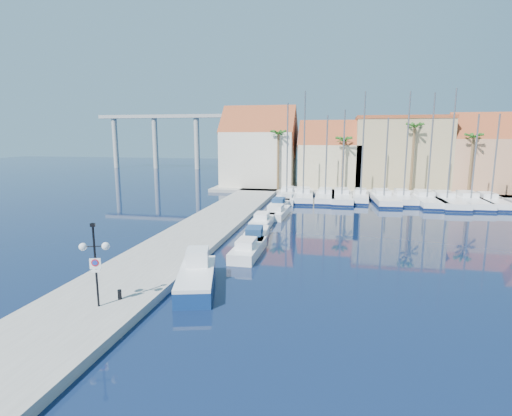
{
  "coord_description": "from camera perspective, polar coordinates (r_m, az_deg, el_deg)",
  "views": [
    {
      "loc": [
        3.39,
        -20.51,
        9.06
      ],
      "look_at": [
        -3.32,
        11.88,
        3.0
      ],
      "focal_mm": 28.0,
      "sensor_mm": 36.0,
      "label": 1
    }
  ],
  "objects": [
    {
      "name": "motorboat_west_5",
      "position": [
        54.53,
        4.49,
        1.33
      ],
      "size": [
        2.23,
        6.12,
        1.4
      ],
      "rotation": [
        0.0,
        0.0,
        0.05
      ],
      "color": "white",
      "rests_on": "ground"
    },
    {
      "name": "motorboat_west_6",
      "position": [
        60.2,
        5.4,
        2.17
      ],
      "size": [
        2.21,
        5.92,
        1.4
      ],
      "rotation": [
        0.0,
        0.0,
        -0.06
      ],
      "color": "white",
      "rests_on": "ground"
    },
    {
      "name": "sailboat_5",
      "position": [
        57.47,
        17.68,
        1.38
      ],
      "size": [
        3.73,
        11.2,
        11.31
      ],
      "rotation": [
        0.0,
        0.0,
        0.08
      ],
      "color": "white",
      "rests_on": "ground"
    },
    {
      "name": "palm_1",
      "position": [
        62.52,
        12.42,
        9.3
      ],
      "size": [
        2.6,
        2.6,
        9.15
      ],
      "color": "brown",
      "rests_on": "shore_north"
    },
    {
      "name": "motorboat_west_1",
      "position": [
        34.4,
        -0.14,
        -4.01
      ],
      "size": [
        2.35,
        5.96,
        1.4
      ],
      "rotation": [
        0.0,
        0.0,
        0.08
      ],
      "color": "white",
      "rests_on": "ground"
    },
    {
      "name": "sailboat_0",
      "position": [
        57.95,
        4.45,
        1.98
      ],
      "size": [
        2.66,
        8.81,
        13.43
      ],
      "rotation": [
        0.0,
        0.0,
        0.04
      ],
      "color": "white",
      "rests_on": "ground"
    },
    {
      "name": "motorboat_west_3",
      "position": [
        45.07,
        3.06,
        -0.57
      ],
      "size": [
        2.26,
        6.35,
        1.4
      ],
      "rotation": [
        0.0,
        0.0,
        -0.04
      ],
      "color": "white",
      "rests_on": "ground"
    },
    {
      "name": "building_0",
      "position": [
        68.87,
        0.49,
        8.27
      ],
      "size": [
        12.3,
        9.0,
        13.5
      ],
      "color": "beige",
      "rests_on": "shore_north"
    },
    {
      "name": "sailboat_9",
      "position": [
        59.64,
        28.15,
        0.95
      ],
      "size": [
        3.0,
        11.26,
        11.67
      ],
      "rotation": [
        0.0,
        0.0,
        -0.0
      ],
      "color": "white",
      "rests_on": "ground"
    },
    {
      "name": "motorboat_west_4",
      "position": [
        50.05,
        3.36,
        0.53
      ],
      "size": [
        2.13,
        6.11,
        1.4
      ],
      "rotation": [
        0.0,
        0.0,
        -0.03
      ],
      "color": "white",
      "rests_on": "ground"
    },
    {
      "name": "sailboat_10",
      "position": [
        60.04,
        30.34,
        0.83
      ],
      "size": [
        2.62,
        9.7,
        11.68
      ],
      "rotation": [
        0.0,
        0.0,
        0.01
      ],
      "color": "white",
      "rests_on": "ground"
    },
    {
      "name": "shore_north",
      "position": [
        69.39,
        17.09,
        2.63
      ],
      "size": [
        54.0,
        16.0,
        0.5
      ],
      "primitive_type": "cube",
      "color": "gray",
      "rests_on": "ground"
    },
    {
      "name": "sailboat_6",
      "position": [
        58.38,
        20.22,
        1.44
      ],
      "size": [
        2.84,
        9.32,
        14.68
      ],
      "rotation": [
        0.0,
        0.0,
        0.04
      ],
      "color": "white",
      "rests_on": "ground"
    },
    {
      "name": "palm_3",
      "position": [
        65.23,
        28.64,
        8.74
      ],
      "size": [
        2.6,
        2.6,
        9.65
      ],
      "color": "brown",
      "rests_on": "shore_north"
    },
    {
      "name": "sailboat_8",
      "position": [
        58.37,
        25.43,
        1.03
      ],
      "size": [
        3.4,
        11.76,
        14.81
      ],
      "rotation": [
        0.0,
        0.0,
        0.03
      ],
      "color": "white",
      "rests_on": "ground"
    },
    {
      "name": "palm_2",
      "position": [
        63.41,
        21.72,
        10.53
      ],
      "size": [
        2.6,
        2.6,
        11.15
      ],
      "color": "brown",
      "rests_on": "shore_north"
    },
    {
      "name": "motorboat_west_2",
      "position": [
        40.58,
        0.97,
        -1.78
      ],
      "size": [
        1.91,
        5.78,
        1.4
      ],
      "rotation": [
        0.0,
        0.0,
        0.01
      ],
      "color": "white",
      "rests_on": "ground"
    },
    {
      "name": "sailboat_4",
      "position": [
        57.6,
        14.71,
        1.66
      ],
      "size": [
        2.67,
        8.36,
        14.76
      ],
      "rotation": [
        0.0,
        0.0,
        -0.06
      ],
      "color": "white",
      "rests_on": "ground"
    },
    {
      "name": "ground",
      "position": [
        22.68,
        2.18,
        -13.17
      ],
      "size": [
        260.0,
        260.0,
        0.0
      ],
      "primitive_type": "plane",
      "color": "black",
      "rests_on": "ground"
    },
    {
      "name": "fishing_boat",
      "position": [
        24.54,
        -8.49,
        -9.64
      ],
      "size": [
        3.55,
        6.38,
        2.12
      ],
      "rotation": [
        0.0,
        0.0,
        0.27
      ],
      "color": "navy",
      "rests_on": "ground"
    },
    {
      "name": "palm_0",
      "position": [
        63.21,
        3.21,
        10.38
      ],
      "size": [
        2.6,
        2.6,
        10.15
      ],
      "color": "brown",
      "rests_on": "shore_north"
    },
    {
      "name": "building_1",
      "position": [
        67.63,
        10.59,
        7.02
      ],
      "size": [
        10.3,
        8.0,
        11.0
      ],
      "color": "#C6B48B",
      "rests_on": "shore_north"
    },
    {
      "name": "sailboat_2",
      "position": [
        56.85,
        9.86,
        1.65
      ],
      "size": [
        2.7,
        9.77,
        11.68
      ],
      "rotation": [
        0.0,
        0.0,
        0.01
      ],
      "color": "white",
      "rests_on": "ground"
    },
    {
      "name": "sailboat_7",
      "position": [
        58.29,
        23.08,
        1.19
      ],
      "size": [
        3.31,
        11.65,
        14.37
      ],
      "rotation": [
        0.0,
        0.0,
        0.02
      ],
      "color": "white",
      "rests_on": "ground"
    },
    {
      "name": "quay_west",
      "position": [
        37.26,
        -8.09,
        -3.4
      ],
      "size": [
        6.0,
        77.0,
        0.5
      ],
      "primitive_type": "cube",
      "color": "gray",
      "rests_on": "ground"
    },
    {
      "name": "sailboat_3",
      "position": [
        56.96,
        12.13,
        1.58
      ],
      "size": [
        2.99,
        10.64,
        12.4
      ],
      "rotation": [
        0.0,
        0.0,
        0.02
      ],
      "color": "white",
      "rests_on": "ground"
    },
    {
      "name": "sailboat_1",
      "position": [
        57.04,
        6.75,
        1.79
      ],
      "size": [
        3.45,
        10.42,
        14.9
      ],
      "rotation": [
        0.0,
        0.0,
        0.07
      ],
      "color": "white",
      "rests_on": "ground"
    },
    {
      "name": "motorboat_west_0",
      "position": [
        30.57,
        -1.17,
        -5.86
      ],
      "size": [
        1.87,
        5.71,
        1.4
      ],
      "rotation": [
        0.0,
        0.0,
        -0.01
      ],
      "color": "white",
      "rests_on": "ground"
    },
    {
      "name": "viaduct",
      "position": [
        110.96,
        -11.0,
        10.81
      ],
      "size": [
        48.0,
        2.2,
        14.45
      ],
      "color": "#9E9E99",
      "rests_on": "ground"
    },
    {
      "name": "building_3",
      "position": [
        70.96,
        29.62,
        6.45
      ],
      "size": [
        10.3,
        8.0,
        12.0
      ],
      "color": "tan",
      "rests_on": "shore_north"
    },
    {
      "name": "building_2",
      "position": [
        69.24,
        19.84,
        7.46
      ],
      "size": [
        14.2,
        10.2,
        11.5
      ],
      "color": "tan",
      "rests_on": "shore_north"
    },
    {
      "name": "bollard",
      "position": [
        22.73,
        -18.9,
        -11.62
      ],
      "size": [
        0.21,
        0.21,
        0.52
      ],
      "primitive_type": "cylinder",
      "color": "black",
      "rests_on": "quay_west"
    },
    {
      "name": "lamp_post",
      "position": [
        21.41,
        -22.05,
        -5.88
      ],
      "size": [
        1.42,
        0.74,
        4.34
      ],
      "rotation": [
        0.0,
        0.0,
        0.32
      ],
      "color": "black",
      "rests_on": "quay_west"
    }
  ]
}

